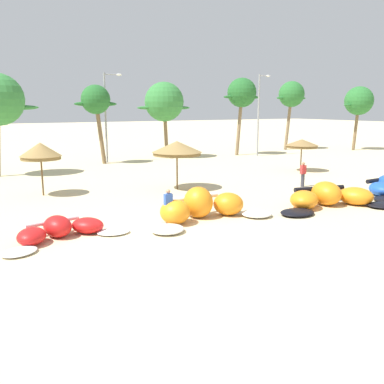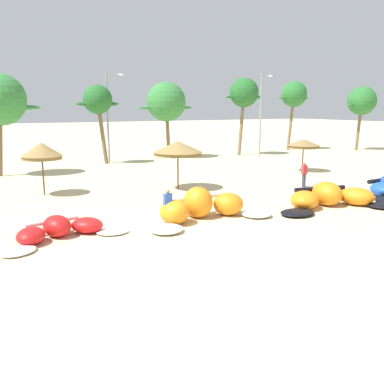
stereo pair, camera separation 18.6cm
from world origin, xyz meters
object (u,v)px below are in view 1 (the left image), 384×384
Objects in this scene: beach_umbrella_middle at (40,151)px; palm_right_of_gap at (242,94)px; beach_umbrella_near_palms at (177,148)px; person_by_umbrellas at (168,207)px; palm_center_right at (164,102)px; palm_rightmost at (359,101)px; kite_left_of_center at (203,207)px; beach_umbrella_outermost at (302,144)px; kite_left at (61,230)px; kite_center at (330,197)px; person_near_kites at (303,174)px; lamppost_west_center at (259,111)px; palm_right at (291,95)px; lamppost_west at (107,113)px; palm_center_left at (96,101)px.

beach_umbrella_middle is 0.38× the size of palm_right_of_gap.
person_by_umbrellas is at bearing -120.47° from beach_umbrella_near_palms.
palm_center_right is 1.01× the size of palm_rightmost.
kite_left_of_center is at bearing -108.77° from beach_umbrella_near_palms.
palm_rightmost reaches higher than beach_umbrella_outermost.
palm_center_right reaches higher than kite_left.
kite_left is 0.74× the size of kite_center.
beach_umbrella_near_palms reaches higher than kite_left_of_center.
person_near_kites is 18.51m from lamppost_west_center.
person_near_kites is at bearing -113.91° from palm_right_of_gap.
palm_right is at bearing 34.87° from kite_left.
beach_umbrella_near_palms is (2.42, 7.11, 2.04)m from kite_left_of_center.
beach_umbrella_middle is at bearing -152.70° from palm_right_of_gap.
palm_rightmost is at bearing 32.81° from person_near_kites.
lamppost_west is (-30.07, 3.38, -1.16)m from palm_rightmost.
beach_umbrella_middle is at bearing -166.27° from palm_rightmost.
kite_left_of_center is 7.79m from beach_umbrella_near_palms.
kite_center is at bearing -80.03° from lamppost_west.
lamppost_west is at bearing 25.81° from palm_center_left.
palm_rightmost reaches higher than beach_umbrella_middle.
palm_rightmost reaches higher than palm_center_left.
palm_right_of_gap is 1.00× the size of palm_right.
lamppost_west_center is at bearing -17.97° from palm_center_right.
lamppost_west is (-6.90, 18.31, 3.81)m from person_near_kites.
palm_rightmost is (15.44, -2.49, -0.73)m from palm_right_of_gap.
palm_right_of_gap reaches higher than beach_umbrella_middle.
kite_center is 24.14m from lamppost_west_center.
person_near_kites is (15.31, -5.53, -1.81)m from beach_umbrella_middle.
beach_umbrella_outermost is 18.32m from palm_center_left.
beach_umbrella_middle is 0.99× the size of beach_umbrella_near_palms.
palm_center_left is at bearing 173.44° from lamppost_west_center.
palm_right reaches higher than palm_center_right.
palm_right_of_gap is at bearing 124.10° from lamppost_west_center.
lamppost_west is (1.20, 0.58, -1.03)m from palm_center_left.
person_near_kites is 0.20× the size of lamppost_west.
palm_center_left reaches higher than person_near_kites.
beach_umbrella_outermost is 18.89m from person_by_umbrellas.
beach_umbrella_middle is at bearing 160.13° from person_near_kites.
palm_right_of_gap reaches higher than person_near_kites.
kite_center is at bearing -94.96° from palm_center_right.
lamppost_west_center reaches higher than beach_umbrella_middle.
kite_left_of_center is 0.93× the size of kite_center.
palm_center_right is at bearing 111.82° from beach_umbrella_outermost.
beach_umbrella_outermost is 0.32× the size of lamppost_west.
palm_right is at bearing 23.52° from beach_umbrella_middle.
palm_rightmost reaches higher than kite_left_of_center.
kite_left is 1.70× the size of beach_umbrella_near_palms.
kite_left is 0.70× the size of palm_center_right.
beach_umbrella_middle is (-5.36, 9.34, 2.06)m from kite_left_of_center.
person_near_kites is 0.21× the size of palm_center_right.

